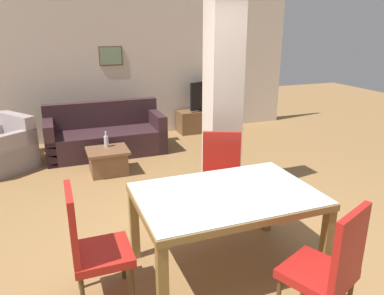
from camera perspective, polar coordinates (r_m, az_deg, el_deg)
ground_plane at (r=3.71m, az=4.94°, el=-17.80°), size 18.00×18.00×0.00m
back_wall at (r=7.55m, az=-10.68°, el=11.73°), size 7.20×0.09×2.70m
divider_pillar at (r=4.77m, az=4.73°, el=8.22°), size 0.42×0.34×2.70m
dining_table at (r=3.38m, az=5.23°, el=-9.22°), size 1.57×1.05×0.78m
dining_chair_near_right at (r=2.98m, az=20.25°, el=-16.53°), size 0.60×0.60×1.01m
dining_chair_head_left at (r=3.15m, az=-15.25°, el=-13.92°), size 0.46×0.46×1.01m
dining_chair_far_right at (r=4.32m, az=4.51°, el=-4.11°), size 0.60×0.60×1.01m
sofa at (r=6.74m, az=-13.03°, el=1.64°), size 1.99×0.86×0.87m
armchair at (r=6.54m, az=-26.95°, el=-0.52°), size 1.16×1.15×0.83m
coffee_table at (r=5.83m, az=-12.65°, el=-2.01°), size 0.61×0.54×0.38m
bottle at (r=5.88m, az=-12.94°, el=0.99°), size 0.07×0.07×0.24m
tv_stand at (r=7.96m, az=2.10°, el=4.14°), size 1.19×0.40×0.46m
tv_screen at (r=7.84m, az=2.14°, el=7.85°), size 0.79×0.33×0.60m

